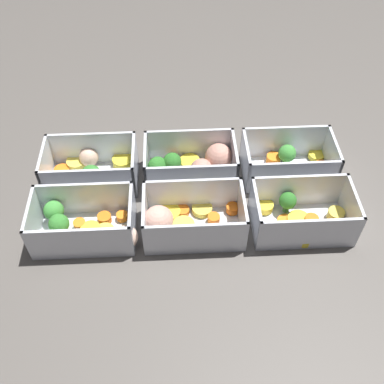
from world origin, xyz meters
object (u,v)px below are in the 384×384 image
Objects in this scene: container_near_left at (86,226)px; container_far_left at (91,169)px; container_near_center at (185,219)px; container_near_right at (301,216)px; container_far_center at (194,164)px; container_far_right at (286,164)px.

container_near_left is 0.13m from container_far_left.
container_near_right is at bearing -0.36° from container_near_center.
container_near_right is 1.00× the size of container_far_center.
container_far_center is 0.17m from container_far_right.
container_near_left is at bearing -144.52° from container_far_center.
container_far_center is (-0.17, 0.13, 0.00)m from container_near_right.
container_near_center and container_near_right have the same top height.
container_near_center and container_far_right have the same top height.
container_far_center is at bearing 80.33° from container_near_center.
container_far_center is (0.19, 0.13, 0.00)m from container_near_left.
container_near_left is 0.38m from container_far_right.
container_near_left and container_far_right have the same top height.
container_far_center is (0.02, 0.13, 0.00)m from container_near_center.
container_near_center is 0.20m from container_near_right.
container_far_left is at bearing -179.87° from container_far_center.
container_near_right is 0.22m from container_far_center.
container_near_left is 1.07× the size of container_near_right.
container_near_center is 0.23m from container_far_right.
container_near_left is 1.05× the size of container_far_right.
container_near_center is 1.01× the size of container_far_center.
container_near_right and container_far_left have the same top height.
container_near_left is at bearing -178.18° from container_near_center.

